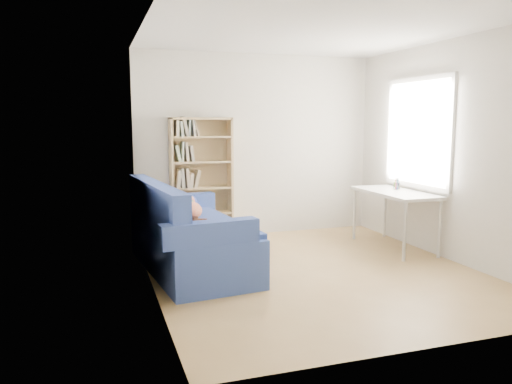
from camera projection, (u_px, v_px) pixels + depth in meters
ground at (313, 271)px, 5.52m from camera, size 4.00×4.00×0.00m
room_shell at (323, 122)px, 5.35m from camera, size 3.54×4.04×2.62m
sofa at (187, 236)px, 5.55m from camera, size 1.18×2.11×0.99m
bookshelf at (201, 184)px, 6.89m from camera, size 0.85×0.26×1.70m
desk at (395, 196)px, 6.46m from camera, size 0.59×1.29×0.75m
pen_cup at (397, 185)px, 6.64m from camera, size 0.09×0.09×0.16m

